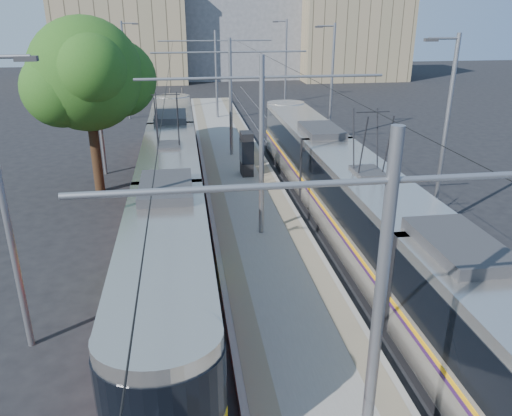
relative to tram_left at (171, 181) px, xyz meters
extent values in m
plane|color=black|center=(3.60, -10.95, -1.71)|extent=(160.00, 160.00, 0.00)
cube|color=gray|center=(3.60, 6.05, -1.56)|extent=(4.00, 50.00, 0.30)
cube|color=gray|center=(2.15, 6.05, -1.40)|extent=(0.70, 50.00, 0.01)
cube|color=gray|center=(5.05, 6.05, -1.40)|extent=(0.70, 50.00, 0.01)
cube|color=gray|center=(-0.72, 6.05, -1.69)|extent=(0.07, 70.00, 0.03)
cube|color=gray|center=(0.72, 6.05, -1.69)|extent=(0.07, 70.00, 0.03)
cube|color=gray|center=(6.48, 6.05, -1.69)|extent=(0.07, 70.00, 0.03)
cube|color=gray|center=(7.92, 6.05, -1.69)|extent=(0.07, 70.00, 0.03)
cube|color=black|center=(0.00, 0.00, -1.51)|extent=(2.30, 29.01, 0.40)
cube|color=#B3ACA4|center=(0.00, 0.00, 0.14)|extent=(2.40, 27.41, 2.90)
cube|color=black|center=(0.00, 0.00, 0.64)|extent=(2.43, 27.41, 1.30)
cube|color=yellow|center=(0.00, 0.00, -0.26)|extent=(2.43, 27.41, 0.12)
cube|color=#AC0D09|center=(0.00, 0.00, -0.76)|extent=(2.42, 27.41, 1.10)
cube|color=#2D2D30|center=(0.00, 0.00, 1.74)|extent=(1.68, 3.00, 0.30)
cube|color=black|center=(7.20, -4.90, -1.51)|extent=(2.30, 31.25, 0.40)
cube|color=beige|center=(7.20, -4.90, 0.14)|extent=(2.40, 29.65, 2.90)
cube|color=black|center=(7.20, -4.90, 0.64)|extent=(2.43, 29.65, 1.30)
cube|color=#FFAC0D|center=(7.20, -4.90, -0.26)|extent=(2.43, 29.65, 0.12)
cube|color=#331446|center=(7.20, -4.90, -0.41)|extent=(2.43, 29.65, 0.10)
cube|color=#2D2D30|center=(7.20, -4.90, 1.74)|extent=(1.68, 3.00, 0.30)
cylinder|color=gray|center=(3.60, -14.95, 2.09)|extent=(0.20, 0.20, 7.00)
cylinder|color=gray|center=(3.60, -14.95, 4.79)|extent=(9.20, 0.10, 0.10)
cylinder|color=gray|center=(3.60, -2.95, 2.09)|extent=(0.20, 0.20, 7.00)
cylinder|color=gray|center=(3.60, -2.95, 4.79)|extent=(9.20, 0.10, 0.10)
cylinder|color=gray|center=(3.60, 9.05, 2.09)|extent=(0.20, 0.20, 7.00)
cylinder|color=gray|center=(3.60, 9.05, 4.79)|extent=(9.20, 0.10, 0.10)
cylinder|color=gray|center=(3.60, 21.05, 2.09)|extent=(0.20, 0.20, 7.00)
cylinder|color=gray|center=(3.60, 21.05, 4.79)|extent=(9.20, 0.10, 0.10)
cylinder|color=black|center=(0.00, 6.05, 3.84)|extent=(0.02, 70.00, 0.02)
cylinder|color=black|center=(7.20, 6.05, 3.84)|extent=(0.02, 70.00, 0.02)
cylinder|color=gray|center=(-3.90, -8.95, 2.29)|extent=(0.18, 0.18, 8.00)
cube|color=#2D2D30|center=(-2.80, -8.95, 6.04)|extent=(0.50, 0.22, 0.12)
cylinder|color=gray|center=(-3.90, 7.05, 2.29)|extent=(0.18, 0.18, 8.00)
cube|color=#2D2D30|center=(-2.80, 7.05, 6.04)|extent=(0.50, 0.22, 0.12)
cylinder|color=gray|center=(-3.90, 23.05, 2.29)|extent=(0.18, 0.18, 8.00)
cube|color=#2D2D30|center=(-2.80, 23.05, 6.04)|extent=(0.50, 0.22, 0.12)
cylinder|color=gray|center=(11.10, -2.95, 2.29)|extent=(0.18, 0.18, 8.00)
cube|color=#2D2D30|center=(10.00, -2.95, 6.04)|extent=(0.50, 0.22, 0.12)
cylinder|color=gray|center=(11.10, 13.05, 2.29)|extent=(0.18, 0.18, 8.00)
cube|color=#2D2D30|center=(10.00, 13.05, 6.04)|extent=(0.50, 0.22, 0.12)
cylinder|color=gray|center=(11.10, 29.05, 2.29)|extent=(0.18, 0.18, 8.00)
cube|color=#2D2D30|center=(10.00, 29.05, 6.04)|extent=(0.50, 0.22, 0.12)
cube|color=black|center=(4.01, 4.80, -0.22)|extent=(0.65, 1.05, 2.38)
cube|color=black|center=(4.01, 4.80, -0.06)|extent=(0.69, 1.09, 1.24)
cylinder|color=#382314|center=(-3.79, 3.96, 0.08)|extent=(0.49, 0.49, 3.58)
sphere|color=#174313|center=(-3.79, 3.96, 4.23)|extent=(5.38, 5.38, 5.38)
sphere|color=#174313|center=(-2.44, 4.85, 3.89)|extent=(3.81, 3.81, 3.81)
cube|color=gray|center=(-6.40, 49.05, 4.22)|extent=(16.00, 12.00, 11.86)
cube|color=gray|center=(9.60, 53.05, 6.72)|extent=(18.00, 14.00, 16.87)
cube|color=gray|center=(23.60, 47.05, 4.55)|extent=(14.00, 10.00, 12.52)
camera|label=1|loc=(0.66, -21.39, 7.07)|focal=35.00mm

